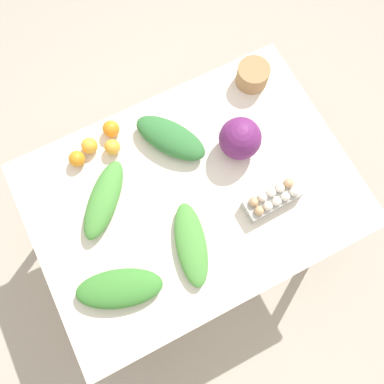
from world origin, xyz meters
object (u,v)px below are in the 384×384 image
paper_bag (253,75)px  greens_bunch_dandelion (170,138)px  orange_2 (77,159)px  greens_bunch_kale (191,244)px  egg_carton (273,199)px  greens_bunch_scallion (119,289)px  orange_0 (112,147)px  orange_3 (111,129)px  orange_1 (89,146)px  cabbage_purple (240,139)px  greens_bunch_beet_tops (104,199)px

paper_bag → greens_bunch_dandelion: bearing=12.8°
greens_bunch_dandelion → orange_2: (0.41, -0.10, -0.01)m
greens_bunch_kale → egg_carton: bearing=-178.0°
paper_bag → greens_bunch_scallion: size_ratio=0.43×
greens_bunch_dandelion → orange_0: size_ratio=4.89×
paper_bag → orange_2: 0.89m
greens_bunch_kale → orange_3: (0.09, -0.62, 0.01)m
orange_0 → orange_2: 0.16m
paper_bag → orange_3: paper_bag is taller
orange_2 → paper_bag: bearing=-179.5°
egg_carton → orange_0: (0.51, -0.53, -0.01)m
egg_carton → orange_1: egg_carton is taller
paper_bag → orange_2: paper_bag is taller
greens_bunch_dandelion → orange_2: size_ratio=4.80×
greens_bunch_scallion → greens_bunch_dandelion: size_ratio=1.02×
greens_bunch_scallion → orange_2: size_ratio=4.88×
greens_bunch_kale → orange_3: bearing=-82.2°
cabbage_purple → greens_bunch_beet_tops: (0.63, -0.03, -0.05)m
egg_carton → greens_bunch_dandelion: bearing=119.2°
orange_0 → orange_1: 0.10m
cabbage_purple → orange_1: cabbage_purple is taller
orange_0 → egg_carton: bearing=134.1°
greens_bunch_kale → orange_2: bearing=-63.7°
greens_bunch_beet_tops → orange_3: bearing=-118.8°
orange_1 → orange_2: 0.08m
egg_carton → orange_0: egg_carton is taller
greens_bunch_beet_tops → greens_bunch_dandelion: 0.40m
paper_bag → orange_0: bearing=2.1°
cabbage_purple → greens_bunch_beet_tops: cabbage_purple is taller
egg_carton → orange_3: 0.78m
orange_1 → orange_3: size_ratio=0.95×
paper_bag → greens_bunch_beet_tops: 0.89m
greens_bunch_beet_tops → orange_0: size_ratio=5.12×
orange_1 → cabbage_purple: bearing=153.8°
greens_bunch_beet_tops → orange_0: greens_bunch_beet_tops is taller
orange_0 → greens_bunch_beet_tops: bearing=58.2°
greens_bunch_kale → orange_1: 0.63m
greens_bunch_kale → orange_3: size_ratio=4.70×
greens_bunch_kale → greens_bunch_dandelion: (-0.13, -0.46, 0.01)m
greens_bunch_kale → orange_0: (0.12, -0.54, 0.00)m
greens_bunch_kale → cabbage_purple: bearing=-142.3°
greens_bunch_kale → greens_bunch_dandelion: greens_bunch_dandelion is taller
greens_bunch_scallion → orange_0: 0.61m
cabbage_purple → egg_carton: bearing=91.1°
egg_carton → greens_bunch_dandelion: (0.26, -0.45, 0.00)m
paper_bag → orange_0: (0.73, 0.03, -0.01)m
cabbage_purple → orange_2: 0.72m
orange_1 → egg_carton: bearing=136.0°
paper_bag → greens_bunch_kale: paper_bag is taller
greens_bunch_kale → orange_0: orange_0 is taller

